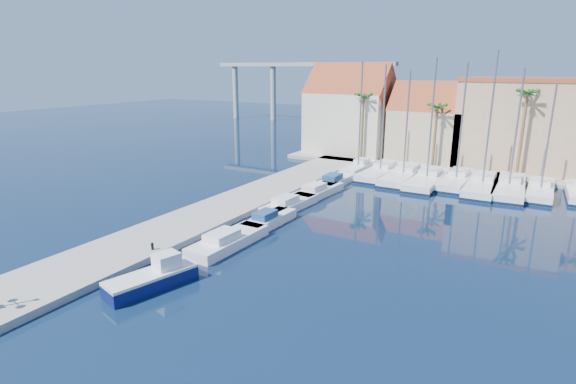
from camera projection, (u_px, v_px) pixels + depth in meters
The scene contains 25 objects.
ground at pixel (192, 300), 26.43m from camera, with size 260.00×260.00×0.00m, color black.
quay_west at pixel (218, 211), 41.97m from camera, with size 6.00×77.00×0.50m, color gray.
shore_north at pixel (487, 166), 61.37m from camera, with size 54.00×16.00×0.50m, color gray.
bollard at pixel (152, 246), 32.35m from camera, with size 0.20×0.20×0.50m, color black.
fishing_boat at pixel (154, 278), 27.76m from camera, with size 3.26×5.92×1.97m.
motorboat_west_0 at pixel (228, 240), 34.12m from camera, with size 2.59×7.47×1.40m.
motorboat_west_1 at pixel (268, 220), 38.80m from camera, with size 2.08×6.07×1.40m.
motorboat_west_2 at pixel (289, 204), 43.25m from camera, with size 2.71×7.21×1.40m.
motorboat_west_3 at pixel (317, 191), 47.85m from camera, with size 2.89×7.43×1.40m.
motorboat_west_4 at pixel (335, 181), 52.08m from camera, with size 2.22×6.95×1.40m.
sailboat_0 at pixel (360, 167), 58.80m from camera, with size 2.27×8.15×13.93m.
sailboat_1 at pixel (382, 171), 56.68m from camera, with size 3.30×11.19×13.59m.
sailboat_2 at pixel (405, 175), 54.89m from camera, with size 3.25×11.97×13.03m.
sailboat_3 at pixel (428, 179), 52.89m from camera, with size 3.33×12.01×14.26m.
sailboat_4 at pixel (457, 179), 52.47m from camera, with size 3.06×10.70×13.79m.
sailboat_5 at pixel (483, 184), 50.26m from camera, with size 3.16×11.62×14.93m.
sailboat_6 at pixel (509, 186), 49.45m from camera, with size 3.73×12.08×13.21m.
sailboat_7 at pixel (540, 190), 47.95m from camera, with size 2.51×9.43×11.71m.
building_0 at pixel (350, 113), 68.62m from camera, with size 12.30×9.00×13.50m.
building_1 at pixel (429, 126), 63.10m from camera, with size 10.30×8.00×11.00m.
building_2 at pixel (517, 123), 58.31m from camera, with size 14.20×10.20×11.50m.
palm_0 at pixel (364, 99), 61.84m from camera, with size 2.60×2.60×10.15m.
palm_1 at pixel (437, 109), 57.21m from camera, with size 2.60×2.60×9.15m.
palm_2 at pixel (527, 96), 51.83m from camera, with size 2.60×2.60×11.15m.
viaduct at pixel (297, 80), 110.90m from camera, with size 48.00×2.20×14.45m.
Camera 1 is at (16.91, -17.64, 13.17)m, focal length 28.00 mm.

